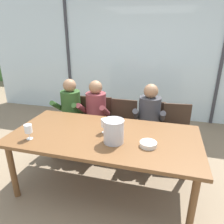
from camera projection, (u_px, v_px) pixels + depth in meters
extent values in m
plane|color=#847056|center=(122.00, 148.00, 3.59)|extent=(14.00, 14.00, 0.00)
cube|color=silver|center=(138.00, 60.00, 4.52)|extent=(7.39, 0.03, 2.60)
cube|color=#38383D|center=(69.00, 58.00, 4.91)|extent=(0.06, 0.06, 2.60)
cube|color=#38383D|center=(221.00, 63.00, 4.10)|extent=(0.06, 0.06, 2.60)
cube|color=#477A38|center=(151.00, 65.00, 7.85)|extent=(13.39, 2.40, 1.43)
cube|color=brown|center=(104.00, 136.00, 2.43)|extent=(2.19, 1.07, 0.04)
cylinder|color=brown|center=(13.00, 171.00, 2.41)|extent=(0.07, 0.07, 0.72)
cylinder|color=brown|center=(192.00, 206.00, 1.93)|extent=(0.07, 0.07, 0.72)
cylinder|color=brown|center=(52.00, 137.00, 3.20)|extent=(0.07, 0.07, 0.72)
cylinder|color=brown|center=(187.00, 156.00, 2.71)|extent=(0.07, 0.07, 0.72)
cube|color=#332319|center=(72.00, 124.00, 3.49)|extent=(0.48, 0.48, 0.03)
cube|color=#332319|center=(75.00, 107.00, 3.59)|extent=(0.42, 0.08, 0.42)
cylinder|color=#332319|center=(58.00, 140.00, 3.43)|extent=(0.04, 0.04, 0.42)
cylinder|color=#332319|center=(80.00, 142.00, 3.37)|extent=(0.04, 0.04, 0.42)
cylinder|color=#332319|center=(67.00, 130.00, 3.78)|extent=(0.04, 0.04, 0.42)
cylinder|color=#332319|center=(87.00, 131.00, 3.72)|extent=(0.04, 0.04, 0.42)
cube|color=#332319|center=(98.00, 126.00, 3.41)|extent=(0.49, 0.49, 0.03)
cube|color=#332319|center=(100.00, 109.00, 3.52)|extent=(0.42, 0.09, 0.42)
cylinder|color=#332319|center=(84.00, 142.00, 3.34)|extent=(0.04, 0.04, 0.42)
cylinder|color=#332319|center=(107.00, 144.00, 3.29)|extent=(0.04, 0.04, 0.42)
cylinder|color=#332319|center=(90.00, 132.00, 3.69)|extent=(0.04, 0.04, 0.42)
cylinder|color=#332319|center=(111.00, 133.00, 3.65)|extent=(0.04, 0.04, 0.42)
cube|color=#332319|center=(121.00, 129.00, 3.29)|extent=(0.45, 0.45, 0.03)
cube|color=#332319|center=(124.00, 112.00, 3.39)|extent=(0.42, 0.04, 0.42)
cylinder|color=#332319|center=(106.00, 146.00, 3.25)|extent=(0.04, 0.04, 0.42)
cylinder|color=#332319|center=(130.00, 149.00, 3.15)|extent=(0.04, 0.04, 0.42)
cylinder|color=#332319|center=(113.00, 135.00, 3.59)|extent=(0.04, 0.04, 0.42)
cylinder|color=#332319|center=(134.00, 138.00, 3.49)|extent=(0.04, 0.04, 0.42)
cube|color=#332319|center=(149.00, 132.00, 3.21)|extent=(0.45, 0.45, 0.03)
cube|color=#332319|center=(152.00, 114.00, 3.31)|extent=(0.42, 0.05, 0.42)
cylinder|color=#332319|center=(134.00, 148.00, 3.17)|extent=(0.04, 0.04, 0.42)
cylinder|color=#332319|center=(159.00, 152.00, 3.07)|extent=(0.04, 0.04, 0.42)
cylinder|color=#332319|center=(138.00, 137.00, 3.51)|extent=(0.04, 0.04, 0.42)
cylinder|color=#332319|center=(161.00, 140.00, 3.41)|extent=(0.04, 0.04, 0.42)
cube|color=#332319|center=(177.00, 135.00, 3.09)|extent=(0.49, 0.49, 0.03)
cube|color=#332319|center=(176.00, 117.00, 3.19)|extent=(0.42, 0.09, 0.42)
cylinder|color=#332319|center=(163.00, 154.00, 3.02)|extent=(0.04, 0.04, 0.42)
cylinder|color=#332319|center=(190.00, 156.00, 2.97)|extent=(0.04, 0.04, 0.42)
cylinder|color=#332319|center=(161.00, 141.00, 3.37)|extent=(0.04, 0.04, 0.42)
cylinder|color=#332319|center=(186.00, 143.00, 3.32)|extent=(0.04, 0.04, 0.42)
cylinder|color=#2D5123|center=(71.00, 106.00, 3.43)|extent=(0.33, 0.33, 0.52)
sphere|color=#936B4C|center=(70.00, 85.00, 3.30)|extent=(0.21, 0.21, 0.21)
cube|color=#47423D|center=(61.00, 125.00, 3.37)|extent=(0.15, 0.40, 0.13)
cube|color=#47423D|center=(71.00, 126.00, 3.32)|extent=(0.15, 0.40, 0.13)
cylinder|color=#47423D|center=(56.00, 143.00, 3.29)|extent=(0.10, 0.10, 0.45)
cylinder|color=#47423D|center=(66.00, 145.00, 3.23)|extent=(0.10, 0.10, 0.45)
cylinder|color=#2D5123|center=(57.00, 106.00, 3.37)|extent=(0.09, 0.33, 0.26)
cylinder|color=#2D5123|center=(78.00, 108.00, 3.26)|extent=(0.09, 0.33, 0.26)
cylinder|color=brown|center=(96.00, 109.00, 3.33)|extent=(0.33, 0.33, 0.52)
sphere|color=#936B4C|center=(96.00, 87.00, 3.20)|extent=(0.21, 0.21, 0.21)
cube|color=#47423D|center=(87.00, 128.00, 3.27)|extent=(0.14, 0.40, 0.13)
cube|color=#47423D|center=(97.00, 129.00, 3.22)|extent=(0.14, 0.40, 0.13)
cylinder|color=#47423D|center=(82.00, 147.00, 3.17)|extent=(0.10, 0.10, 0.45)
cylinder|color=#47423D|center=(93.00, 149.00, 3.13)|extent=(0.10, 0.10, 0.45)
cylinder|color=brown|center=(82.00, 108.00, 3.26)|extent=(0.09, 0.33, 0.26)
cylinder|color=brown|center=(105.00, 111.00, 3.16)|extent=(0.09, 0.33, 0.26)
cylinder|color=#38383D|center=(149.00, 114.00, 3.12)|extent=(0.33, 0.33, 0.52)
sphere|color=#936B4C|center=(151.00, 91.00, 2.99)|extent=(0.21, 0.21, 0.21)
cube|color=#47423D|center=(141.00, 134.00, 3.05)|extent=(0.15, 0.41, 0.13)
cube|color=#47423D|center=(154.00, 136.00, 3.01)|extent=(0.15, 0.41, 0.13)
cylinder|color=#47423D|center=(139.00, 156.00, 2.95)|extent=(0.10, 0.10, 0.45)
cylinder|color=#47423D|center=(152.00, 157.00, 2.92)|extent=(0.10, 0.10, 0.45)
cylinder|color=#38383D|center=(136.00, 114.00, 3.04)|extent=(0.09, 0.33, 0.26)
cylinder|color=#38383D|center=(162.00, 116.00, 2.96)|extent=(0.09, 0.33, 0.26)
cylinder|color=#B7B7BC|center=(114.00, 131.00, 2.21)|extent=(0.22, 0.22, 0.26)
torus|color=silver|center=(114.00, 120.00, 2.16)|extent=(0.23, 0.23, 0.01)
cylinder|color=silver|center=(148.00, 144.00, 2.16)|extent=(0.18, 0.18, 0.05)
cylinder|color=silver|center=(30.00, 139.00, 2.32)|extent=(0.07, 0.07, 0.00)
cylinder|color=silver|center=(29.00, 135.00, 2.30)|extent=(0.01, 0.01, 0.07)
cylinder|color=silver|center=(28.00, 129.00, 2.27)|extent=(0.08, 0.08, 0.09)
cylinder|color=#560C1E|center=(29.00, 131.00, 2.28)|extent=(0.07, 0.07, 0.04)
cylinder|color=silver|center=(105.00, 132.00, 2.46)|extent=(0.07, 0.07, 0.00)
cylinder|color=silver|center=(105.00, 129.00, 2.45)|extent=(0.01, 0.01, 0.07)
cylinder|color=silver|center=(105.00, 123.00, 2.42)|extent=(0.08, 0.08, 0.09)
cylinder|color=#560C1E|center=(105.00, 125.00, 2.43)|extent=(0.07, 0.07, 0.04)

